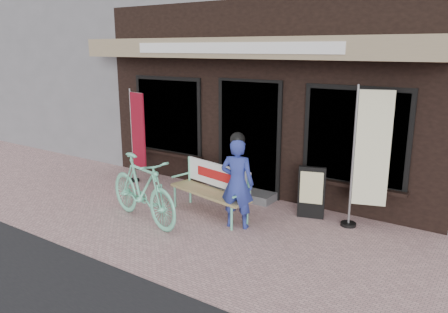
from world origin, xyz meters
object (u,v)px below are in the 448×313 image
Objects in this scene: bench at (213,185)px; menu_stand at (311,192)px; bicycle at (142,189)px; nobori_cream at (369,156)px; nobori_red at (137,136)px; person at (237,181)px.

menu_stand is at bearing 39.76° from bench.
nobori_cream is (3.04, 1.76, 0.61)m from bicycle.
bicycle is at bearing -168.93° from nobori_cream.
nobori_red is 2.23× the size of menu_stand.
nobori_red is at bearing 178.14° from bench.
bench is 2.54m from nobori_cream.
bicycle is 2.08× the size of menu_stand.
nobori_cream is (1.66, 1.10, 0.40)m from person.
menu_stand is at bearing 167.21° from nobori_cream.
nobori_cream is at bearing 17.57° from person.
person is 0.84× the size of bicycle.
nobori_cream is at bearing -46.13° from bicycle.
nobori_cream reaches higher than bench.
bicycle is at bearing -159.96° from menu_stand.
person is at bearing -50.50° from bicycle.
nobori_cream is 2.55× the size of menu_stand.
nobori_red reaches higher than menu_stand.
nobori_cream reaches higher than nobori_red.
nobori_cream reaches higher than bicycle.
person is at bearing -8.46° from bench.
bench is 1.17m from bicycle.
nobori_red is (-1.54, 1.44, 0.46)m from bicycle.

